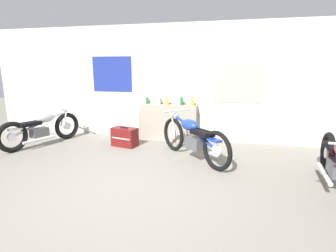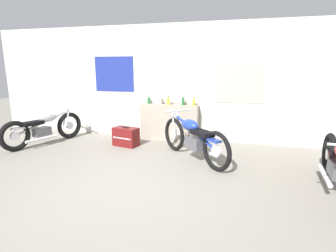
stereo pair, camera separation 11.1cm
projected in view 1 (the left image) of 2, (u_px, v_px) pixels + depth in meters
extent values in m
plane|color=gray|center=(124.00, 193.00, 3.76)|extent=(24.00, 24.00, 0.00)
cube|color=beige|center=(172.00, 83.00, 6.43)|extent=(10.00, 0.06, 2.80)
cube|color=silver|center=(169.00, 83.00, 6.41)|extent=(1.28, 0.01, 0.91)
cube|color=beige|center=(169.00, 83.00, 6.41)|extent=(1.34, 0.01, 0.97)
cube|color=#B2A893|center=(238.00, 83.00, 6.03)|extent=(1.11, 0.01, 0.92)
cube|color=navy|center=(112.00, 74.00, 6.71)|extent=(1.07, 0.01, 0.88)
cube|color=gray|center=(168.00, 122.00, 6.48)|extent=(1.43, 0.28, 0.89)
cylinder|color=#23662D|center=(147.00, 101.00, 6.53)|extent=(0.07, 0.07, 0.14)
cone|color=#23662D|center=(147.00, 97.00, 6.51)|extent=(0.06, 0.06, 0.04)
cylinder|color=black|center=(147.00, 96.00, 6.50)|extent=(0.03, 0.03, 0.02)
cylinder|color=#B7B2A8|center=(159.00, 101.00, 6.43)|extent=(0.09, 0.09, 0.16)
cone|color=#B7B2A8|center=(159.00, 97.00, 6.41)|extent=(0.07, 0.07, 0.05)
cylinder|color=gold|center=(159.00, 95.00, 6.40)|extent=(0.03, 0.03, 0.02)
cylinder|color=gold|center=(167.00, 102.00, 6.32)|extent=(0.09, 0.09, 0.16)
cone|color=gold|center=(167.00, 98.00, 6.30)|extent=(0.07, 0.07, 0.04)
cylinder|color=black|center=(167.00, 96.00, 6.30)|extent=(0.03, 0.03, 0.02)
cylinder|color=#23662D|center=(182.00, 101.00, 6.28)|extent=(0.07, 0.07, 0.17)
cone|color=#23662D|center=(182.00, 97.00, 6.25)|extent=(0.06, 0.06, 0.05)
cylinder|color=silver|center=(182.00, 95.00, 6.25)|extent=(0.03, 0.03, 0.02)
cylinder|color=gold|center=(192.00, 103.00, 6.19)|extent=(0.07, 0.07, 0.15)
cone|color=gold|center=(192.00, 99.00, 6.17)|extent=(0.06, 0.06, 0.04)
cylinder|color=black|center=(192.00, 97.00, 6.17)|extent=(0.03, 0.03, 0.02)
torus|color=black|center=(173.00, 134.00, 5.67)|extent=(0.56, 0.55, 0.71)
cylinder|color=silver|center=(173.00, 134.00, 5.67)|extent=(0.18, 0.18, 0.20)
torus|color=black|center=(217.00, 151.00, 4.54)|extent=(0.56, 0.55, 0.71)
cylinder|color=silver|center=(217.00, 151.00, 4.54)|extent=(0.18, 0.18, 0.20)
cube|color=#4C4C51|center=(195.00, 143.00, 5.05)|extent=(0.43, 0.43, 0.22)
cylinder|color=navy|center=(195.00, 132.00, 5.01)|extent=(0.94, 0.92, 0.46)
ellipsoid|color=navy|center=(190.00, 125.00, 5.13)|extent=(0.50, 0.50, 0.22)
cube|color=black|center=(202.00, 133.00, 4.83)|extent=(0.50, 0.50, 0.08)
cube|color=navy|center=(214.00, 140.00, 4.57)|extent=(0.29, 0.29, 0.04)
cylinder|color=silver|center=(173.00, 123.00, 5.53)|extent=(0.15, 0.14, 0.53)
cylinder|color=silver|center=(178.00, 122.00, 5.59)|extent=(0.15, 0.14, 0.53)
cylinder|color=silver|center=(177.00, 111.00, 5.44)|extent=(0.47, 0.48, 0.03)
sphere|color=silver|center=(176.00, 115.00, 5.52)|extent=(0.13, 0.13, 0.13)
cylinder|color=silver|center=(203.00, 150.00, 5.08)|extent=(0.58, 0.57, 0.06)
torus|color=black|center=(67.00, 126.00, 6.61)|extent=(0.34, 0.66, 0.67)
cylinder|color=silver|center=(67.00, 126.00, 6.61)|extent=(0.13, 0.19, 0.18)
torus|color=black|center=(12.00, 137.00, 5.53)|extent=(0.34, 0.66, 0.67)
cylinder|color=silver|center=(12.00, 137.00, 5.53)|extent=(0.13, 0.19, 0.18)
cube|color=#4C4C51|center=(39.00, 132.00, 6.02)|extent=(0.34, 0.43, 0.20)
cylinder|color=#B2B2B7|center=(38.00, 124.00, 5.98)|extent=(0.48, 1.16, 0.41)
ellipsoid|color=#B2B2B7|center=(45.00, 118.00, 6.09)|extent=(0.38, 0.51, 0.22)
cube|color=black|center=(30.00, 124.00, 5.81)|extent=(0.38, 0.51, 0.08)
cube|color=#B2B2B7|center=(15.00, 129.00, 5.57)|extent=(0.23, 0.30, 0.04)
cylinder|color=silver|center=(62.00, 117.00, 6.54)|extent=(0.09, 0.17, 0.47)
cylinder|color=silver|center=(65.00, 117.00, 6.47)|extent=(0.09, 0.17, 0.47)
cylinder|color=silver|center=(61.00, 108.00, 6.40)|extent=(0.61, 0.26, 0.03)
sphere|color=silver|center=(63.00, 112.00, 6.47)|extent=(0.13, 0.13, 0.13)
cylinder|color=silver|center=(39.00, 140.00, 5.90)|extent=(0.32, 0.71, 0.06)
torus|color=black|center=(328.00, 153.00, 4.43)|extent=(0.18, 0.72, 0.71)
cylinder|color=silver|center=(328.00, 153.00, 4.43)|extent=(0.09, 0.20, 0.20)
cube|color=black|center=(336.00, 148.00, 3.96)|extent=(0.30, 0.54, 0.08)
cube|color=#B21919|center=(330.00, 145.00, 4.31)|extent=(0.17, 0.32, 0.04)
cylinder|color=silver|center=(324.00, 173.00, 3.97)|extent=(0.15, 0.84, 0.06)
cube|color=maroon|center=(125.00, 137.00, 6.00)|extent=(0.63, 0.43, 0.43)
cube|color=silver|center=(121.00, 139.00, 5.87)|extent=(0.48, 0.12, 0.02)
cube|color=black|center=(124.00, 127.00, 5.96)|extent=(0.20, 0.07, 0.02)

